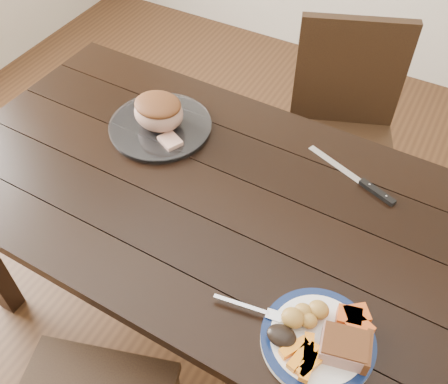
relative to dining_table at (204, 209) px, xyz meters
The scene contains 15 objects.
ground 0.66m from the dining_table, ahead, with size 4.00×4.00×0.00m, color #472B16.
dining_table is the anchor object (origin of this frame).
chair_far 0.77m from the dining_table, 74.16° to the left, with size 0.55×0.55×0.93m.
dinner_plate 0.56m from the dining_table, 31.00° to the right, with size 0.26×0.26×0.02m, color white.
plate_rim 0.56m from the dining_table, 31.00° to the right, with size 0.26×0.26×0.02m, color #0D1B42.
serving_platter 0.32m from the dining_table, 148.02° to the left, with size 0.33×0.33×0.02m, color white.
pork_slice 0.62m from the dining_table, 28.52° to the right, with size 0.10×0.08×0.05m, color tan.
roasted_potatoes 0.51m from the dining_table, 31.19° to the right, with size 0.10×0.10×0.05m.
carrot_batons 0.59m from the dining_table, 36.79° to the right, with size 0.10×0.11×0.02m.
pumpkin_wedges 0.59m from the dining_table, 22.12° to the right, with size 0.10×0.09×0.04m.
dark_mushroom 0.53m from the dining_table, 39.46° to the right, with size 0.07×0.05×0.03m, color black.
fork 0.44m from the dining_table, 42.94° to the right, with size 0.18×0.04×0.00m.
roast_joint 0.34m from the dining_table, 148.02° to the left, with size 0.16×0.14×0.11m, color tan.
cut_slice 0.24m from the dining_table, 149.91° to the left, with size 0.07×0.06×0.02m, color tan.
carving_knife 0.49m from the dining_table, 30.18° to the left, with size 0.31×0.13×0.01m.
Camera 1 is at (0.52, -0.83, 1.84)m, focal length 40.00 mm.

